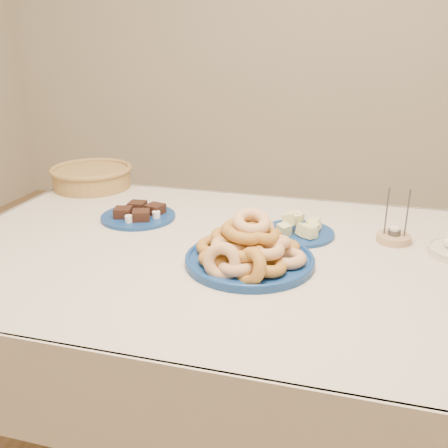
{
  "coord_description": "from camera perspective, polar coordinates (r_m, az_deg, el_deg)",
  "views": [
    {
      "loc": [
        0.34,
        -1.29,
        1.34
      ],
      "look_at": [
        0.0,
        -0.05,
        0.85
      ],
      "focal_mm": 40.0,
      "sensor_mm": 36.0,
      "label": 1
    }
  ],
  "objects": [
    {
      "name": "dining_table",
      "position": [
        1.5,
        0.51,
        -6.69
      ],
      "size": [
        1.71,
        1.11,
        0.75
      ],
      "color": "brown",
      "rests_on": "ground"
    },
    {
      "name": "donut_platter",
      "position": [
        1.35,
        2.89,
        -2.98
      ],
      "size": [
        0.43,
        0.43,
        0.16
      ],
      "rotation": [
        0.0,
        0.0,
        -0.26
      ],
      "color": "navy",
      "rests_on": "dining_table"
    },
    {
      "name": "melon_plate",
      "position": [
        1.58,
        8.66,
        -0.66
      ],
      "size": [
        0.3,
        0.3,
        0.08
      ],
      "rotation": [
        0.0,
        0.0,
        -0.4
      ],
      "color": "navy",
      "rests_on": "dining_table"
    },
    {
      "name": "brownie_plate",
      "position": [
        1.73,
        -9.75,
        1.07
      ],
      "size": [
        0.25,
        0.25,
        0.04
      ],
      "rotation": [
        0.0,
        0.0,
        0.01
      ],
      "color": "navy",
      "rests_on": "dining_table"
    },
    {
      "name": "wicker_basket",
      "position": [
        2.12,
        -14.88,
        5.31
      ],
      "size": [
        0.4,
        0.4,
        0.09
      ],
      "rotation": [
        0.0,
        0.0,
        0.25
      ],
      "color": "olive",
      "rests_on": "dining_table"
    },
    {
      "name": "candle_holder",
      "position": [
        1.6,
        18.82,
        -1.41
      ],
      "size": [
        0.11,
        0.11,
        0.17
      ],
      "rotation": [
        0.0,
        0.0,
        -0.07
      ],
      "color": "#A6815C",
      "rests_on": "dining_table"
    }
  ]
}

